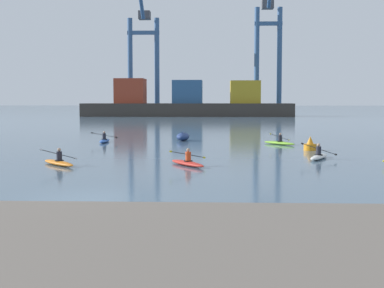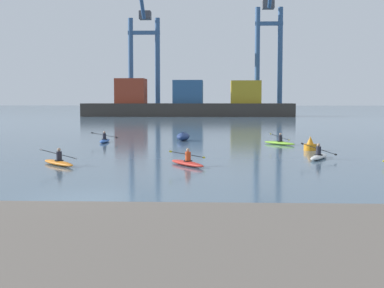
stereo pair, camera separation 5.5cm
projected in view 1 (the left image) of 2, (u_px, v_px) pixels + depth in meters
name	position (u px, v px, depth m)	size (l,w,h in m)	color
ground_plane	(88.00, 199.00, 20.06)	(800.00, 800.00, 0.00)	slate
container_barge	(187.00, 104.00, 126.99)	(47.17, 9.33, 8.49)	#38332D
gantry_crane_west	(143.00, 48.00, 135.65)	(7.74, 16.43, 33.60)	#335684
gantry_crane_west_mid	(268.00, 43.00, 133.50)	(6.60, 16.51, 34.67)	#335684
capsized_dinghy	(183.00, 137.00, 49.50)	(1.23, 2.65, 0.76)	navy
channel_buoy	(310.00, 145.00, 39.71)	(0.90, 0.90, 1.00)	orange
kayak_orange	(59.00, 162.00, 30.47)	(2.66, 2.98, 0.99)	orange
kayak_white	(319.00, 156.00, 33.76)	(2.06, 3.36, 0.98)	silver
kayak_blue	(104.00, 140.00, 47.25)	(2.26, 3.41, 0.95)	#2856B2
kayak_red	(187.00, 163.00, 30.29)	(2.31, 3.20, 0.95)	red
kayak_lime	(279.00, 142.00, 44.86)	(2.56, 3.05, 0.97)	#7ABC2D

